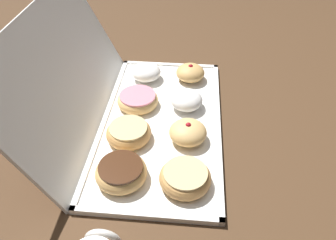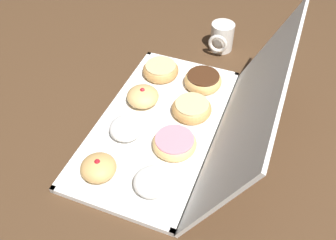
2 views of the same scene
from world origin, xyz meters
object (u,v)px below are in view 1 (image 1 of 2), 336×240
Objects in this scene: glazed_ring_donut_0 at (185,177)px; donut_box at (161,123)px; powdered_filled_donut_7 at (146,72)px; powdered_filled_donut_2 at (186,100)px; pink_frosted_donut_6 at (138,100)px; chocolate_frosted_donut_4 at (121,172)px; glazed_ring_donut_5 at (129,132)px; jelly_filled_donut_3 at (190,73)px; jelly_filled_donut_1 at (188,132)px.

donut_box is at bearing 20.07° from glazed_ring_donut_0.
powdered_filled_donut_7 is (0.39, 0.14, 0.00)m from glazed_ring_donut_0.
glazed_ring_donut_0 is at bearing -177.87° from powdered_filled_donut_2.
glazed_ring_donut_0 is 0.98× the size of pink_frosted_donut_6.
powdered_filled_donut_7 is at bearing -2.02° from pink_frosted_donut_6.
chocolate_frosted_donut_4 is 1.28× the size of powdered_filled_donut_7.
glazed_ring_donut_0 is at bearing -90.82° from chocolate_frosted_donut_4.
glazed_ring_donut_5 is (0.12, 0.01, -0.00)m from chocolate_frosted_donut_4.
powdered_filled_donut_2 reaches higher than donut_box.
powdered_filled_donut_7 is at bearing 18.74° from donut_box.
powdered_filled_donut_2 is 0.29m from chocolate_frosted_donut_4.
jelly_filled_donut_3 reaches higher than chocolate_frosted_donut_4.
jelly_filled_donut_1 is (-0.06, -0.07, 0.03)m from donut_box.
donut_box is 5.18× the size of glazed_ring_donut_0.
pink_frosted_donut_6 is at bearing 1.37° from chocolate_frosted_donut_4.
donut_box is at bearing 137.03° from powdered_filled_donut_2.
jelly_filled_donut_1 is 1.04× the size of powdered_filled_donut_7.
jelly_filled_donut_3 reaches higher than glazed_ring_donut_0.
jelly_filled_donut_3 is 0.78× the size of glazed_ring_donut_5.
glazed_ring_donut_0 reaches higher than donut_box.
glazed_ring_donut_0 is 0.19m from glazed_ring_donut_5.
powdered_filled_donut_2 is 0.99× the size of powdered_filled_donut_7.
glazed_ring_donut_0 is 1.29× the size of jelly_filled_donut_3.
jelly_filled_donut_1 reaches higher than donut_box.
chocolate_frosted_donut_4 reaches higher than glazed_ring_donut_0.
donut_box is at bearing -18.37° from chocolate_frosted_donut_4.
donut_box is 0.10m from jelly_filled_donut_1.
powdered_filled_donut_7 is at bearing 0.23° from chocolate_frosted_donut_4.
glazed_ring_donut_0 is at bearing -179.88° from jelly_filled_donut_1.
jelly_filled_donut_1 is 0.83× the size of glazed_ring_donut_5.
pink_frosted_donut_6 is at bearing 135.49° from jelly_filled_donut_3.
pink_frosted_donut_6 is (0.06, 0.07, 0.02)m from donut_box.
powdered_filled_donut_2 is at bearing 177.76° from jelly_filled_donut_3.
donut_box is 0.10m from glazed_ring_donut_5.
jelly_filled_donut_3 reaches higher than donut_box.
powdered_filled_donut_2 is at bearing -44.29° from glazed_ring_donut_5.
powdered_filled_donut_2 is at bearing 2.13° from glazed_ring_donut_0.
glazed_ring_donut_0 is 1.28× the size of powdered_filled_donut_2.
powdered_filled_donut_2 is 0.14m from jelly_filled_donut_3.
powdered_filled_donut_7 is (0.19, 0.07, 0.03)m from donut_box.
jelly_filled_donut_1 reaches higher than powdered_filled_donut_2.
donut_box is 6.57× the size of powdered_filled_donut_7.
jelly_filled_donut_1 is 0.82× the size of chocolate_frosted_donut_4.
powdered_filled_donut_2 is 0.18m from powdered_filled_donut_7.
jelly_filled_donut_3 is 0.31m from glazed_ring_donut_5.
glazed_ring_donut_5 is (-0.07, 0.07, 0.02)m from donut_box.
chocolate_frosted_donut_4 is at bearing 89.18° from glazed_ring_donut_0.
pink_frosted_donut_6 is at bearing -0.27° from glazed_ring_donut_5.
chocolate_frosted_donut_4 is 1.01× the size of glazed_ring_donut_5.
jelly_filled_donut_1 is 0.19m from chocolate_frosted_donut_4.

